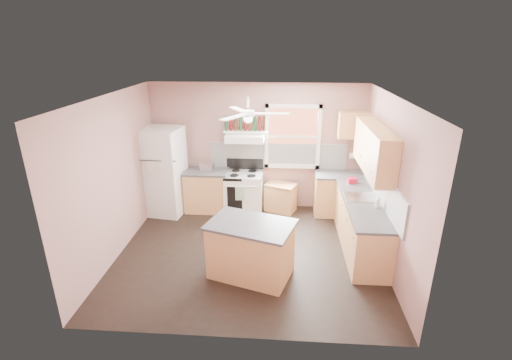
# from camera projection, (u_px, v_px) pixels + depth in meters

# --- Properties ---
(floor) EXTENTS (4.50, 4.50, 0.00)m
(floor) POSITION_uv_depth(u_px,v_px,m) (249.00, 252.00, 6.52)
(floor) COLOR black
(floor) RESTS_ON ground
(ceiling) EXTENTS (4.50, 4.50, 0.00)m
(ceiling) POSITION_uv_depth(u_px,v_px,m) (248.00, 97.00, 5.55)
(ceiling) COLOR white
(ceiling) RESTS_ON ground
(wall_back) EXTENTS (4.50, 0.05, 2.70)m
(wall_back) POSITION_uv_depth(u_px,v_px,m) (257.00, 147.00, 7.92)
(wall_back) COLOR #926861
(wall_back) RESTS_ON ground
(wall_right) EXTENTS (0.05, 4.00, 2.70)m
(wall_right) POSITION_uv_depth(u_px,v_px,m) (391.00, 184.00, 5.89)
(wall_right) COLOR #926861
(wall_right) RESTS_ON ground
(wall_left) EXTENTS (0.05, 4.00, 2.70)m
(wall_left) POSITION_uv_depth(u_px,v_px,m) (113.00, 177.00, 6.19)
(wall_left) COLOR #926861
(wall_left) RESTS_ON ground
(backsplash_back) EXTENTS (2.90, 0.03, 0.55)m
(backsplash_back) POSITION_uv_depth(u_px,v_px,m) (278.00, 156.00, 7.92)
(backsplash_back) COLOR white
(backsplash_back) RESTS_ON wall_back
(backsplash_right) EXTENTS (0.03, 2.60, 0.55)m
(backsplash_right) POSITION_uv_depth(u_px,v_px,m) (382.00, 187.00, 6.23)
(backsplash_right) COLOR white
(backsplash_right) RESTS_ON wall_right
(window_view) EXTENTS (1.00, 0.02, 1.20)m
(window_view) POSITION_uv_depth(u_px,v_px,m) (293.00, 137.00, 7.74)
(window_view) COLOR brown
(window_view) RESTS_ON wall_back
(window_frame) EXTENTS (1.16, 0.07, 1.36)m
(window_frame) POSITION_uv_depth(u_px,v_px,m) (293.00, 137.00, 7.72)
(window_frame) COLOR white
(window_frame) RESTS_ON wall_back
(refrigerator) EXTENTS (0.88, 0.86, 1.84)m
(refrigerator) POSITION_uv_depth(u_px,v_px,m) (164.00, 171.00, 7.74)
(refrigerator) COLOR white
(refrigerator) RESTS_ON floor
(base_cabinet_left) EXTENTS (0.90, 0.60, 0.86)m
(base_cabinet_left) POSITION_uv_depth(u_px,v_px,m) (207.00, 191.00, 8.02)
(base_cabinet_left) COLOR tan
(base_cabinet_left) RESTS_ON floor
(counter_left) EXTENTS (0.92, 0.62, 0.04)m
(counter_left) POSITION_uv_depth(u_px,v_px,m) (206.00, 171.00, 7.86)
(counter_left) COLOR #3D3D3F
(counter_left) RESTS_ON base_cabinet_left
(toaster) EXTENTS (0.31, 0.22, 0.18)m
(toaster) POSITION_uv_depth(u_px,v_px,m) (207.00, 167.00, 7.78)
(toaster) COLOR silver
(toaster) RESTS_ON counter_left
(stove) EXTENTS (0.80, 0.65, 0.86)m
(stove) POSITION_uv_depth(u_px,v_px,m) (244.00, 192.00, 7.95)
(stove) COLOR white
(stove) RESTS_ON floor
(range_hood) EXTENTS (0.78, 0.50, 0.14)m
(range_hood) POSITION_uv_depth(u_px,v_px,m) (245.00, 138.00, 7.59)
(range_hood) COLOR white
(range_hood) RESTS_ON wall_back
(bottle_shelf) EXTENTS (0.90, 0.26, 0.03)m
(bottle_shelf) POSITION_uv_depth(u_px,v_px,m) (245.00, 131.00, 7.66)
(bottle_shelf) COLOR white
(bottle_shelf) RESTS_ON range_hood
(cart) EXTENTS (0.72, 0.61, 0.62)m
(cart) POSITION_uv_depth(u_px,v_px,m) (281.00, 197.00, 8.00)
(cart) COLOR tan
(cart) RESTS_ON floor
(base_cabinet_corner) EXTENTS (1.00, 0.60, 0.86)m
(base_cabinet_corner) POSITION_uv_depth(u_px,v_px,m) (338.00, 195.00, 7.83)
(base_cabinet_corner) COLOR tan
(base_cabinet_corner) RESTS_ON floor
(base_cabinet_right) EXTENTS (0.60, 2.20, 0.86)m
(base_cabinet_right) POSITION_uv_depth(u_px,v_px,m) (361.00, 226.00, 6.52)
(base_cabinet_right) COLOR tan
(base_cabinet_right) RESTS_ON floor
(counter_corner) EXTENTS (1.02, 0.62, 0.04)m
(counter_corner) POSITION_uv_depth(u_px,v_px,m) (340.00, 175.00, 7.67)
(counter_corner) COLOR #3D3D3F
(counter_corner) RESTS_ON base_cabinet_corner
(counter_right) EXTENTS (0.62, 2.22, 0.04)m
(counter_right) POSITION_uv_depth(u_px,v_px,m) (363.00, 203.00, 6.36)
(counter_right) COLOR #3D3D3F
(counter_right) RESTS_ON base_cabinet_right
(sink) EXTENTS (0.55, 0.45, 0.03)m
(sink) POSITION_uv_depth(u_px,v_px,m) (361.00, 197.00, 6.54)
(sink) COLOR silver
(sink) RESTS_ON counter_right
(faucet) EXTENTS (0.03, 0.03, 0.14)m
(faucet) POSITION_uv_depth(u_px,v_px,m) (370.00, 194.00, 6.50)
(faucet) COLOR silver
(faucet) RESTS_ON sink
(upper_cabinet_right) EXTENTS (0.33, 1.80, 0.76)m
(upper_cabinet_right) POSITION_uv_depth(u_px,v_px,m) (374.00, 149.00, 6.21)
(upper_cabinet_right) COLOR tan
(upper_cabinet_right) RESTS_ON wall_right
(upper_cabinet_corner) EXTENTS (0.60, 0.33, 0.52)m
(upper_cabinet_corner) POSITION_uv_depth(u_px,v_px,m) (353.00, 125.00, 7.42)
(upper_cabinet_corner) COLOR tan
(upper_cabinet_corner) RESTS_ON wall_back
(paper_towel) EXTENTS (0.26, 0.12, 0.12)m
(paper_towel) POSITION_uv_depth(u_px,v_px,m) (356.00, 156.00, 7.67)
(paper_towel) COLOR white
(paper_towel) RESTS_ON wall_back
(island) EXTENTS (1.38, 1.09, 0.86)m
(island) POSITION_uv_depth(u_px,v_px,m) (251.00, 250.00, 5.77)
(island) COLOR tan
(island) RESTS_ON floor
(island_top) EXTENTS (1.47, 1.18, 0.04)m
(island_top) POSITION_uv_depth(u_px,v_px,m) (251.00, 225.00, 5.61)
(island_top) COLOR #3D3D3F
(island_top) RESTS_ON island
(ceiling_fan_hub) EXTENTS (0.20, 0.20, 0.08)m
(ceiling_fan_hub) POSITION_uv_depth(u_px,v_px,m) (248.00, 113.00, 5.64)
(ceiling_fan_hub) COLOR white
(ceiling_fan_hub) RESTS_ON ceiling
(soap_bottle) EXTENTS (0.08, 0.08, 0.22)m
(soap_bottle) POSITION_uv_depth(u_px,v_px,m) (378.00, 202.00, 6.09)
(soap_bottle) COLOR silver
(soap_bottle) RESTS_ON counter_right
(red_caddy) EXTENTS (0.20, 0.16, 0.10)m
(red_caddy) POSITION_uv_depth(u_px,v_px,m) (352.00, 180.00, 7.17)
(red_caddy) COLOR #AD0E26
(red_caddy) RESTS_ON counter_right
(wine_bottles) EXTENTS (0.86, 0.06, 0.31)m
(wine_bottles) POSITION_uv_depth(u_px,v_px,m) (246.00, 124.00, 7.60)
(wine_bottles) COLOR #143819
(wine_bottles) RESTS_ON bottle_shelf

